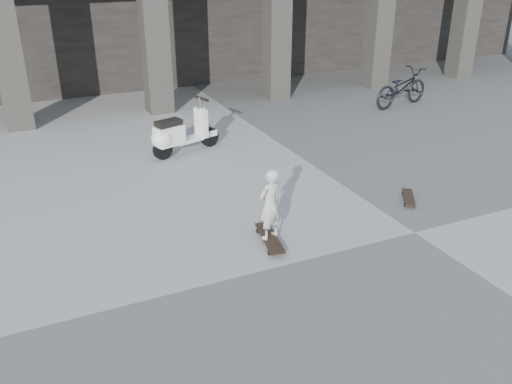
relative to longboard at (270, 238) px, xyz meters
name	(u,v)px	position (x,y,z in m)	size (l,w,h in m)	color
ground	(415,233)	(2.24, -0.67, -0.08)	(90.00, 90.00, 0.00)	#535350
longboard	(270,238)	(0.00, 0.00, 0.00)	(0.41, 1.02, 0.10)	black
skateboard_spare	(409,198)	(2.91, 0.31, -0.01)	(0.54, 0.68, 0.08)	black
child	(270,204)	(0.00, 0.00, 0.58)	(0.41, 0.27, 1.11)	#BAB9A8
scooter	(175,135)	(-0.17, 4.28, 0.39)	(1.65, 0.81, 1.18)	black
bicycle	(402,88)	(6.82, 5.51, 0.45)	(0.70, 2.00, 1.05)	black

